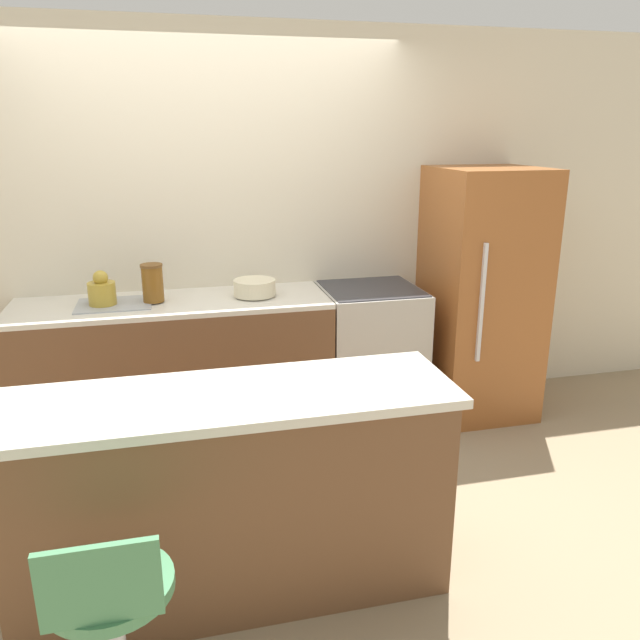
{
  "coord_description": "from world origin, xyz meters",
  "views": [
    {
      "loc": [
        -0.28,
        -3.49,
        1.95
      ],
      "look_at": [
        0.47,
        -0.41,
        0.98
      ],
      "focal_mm": 35.0,
      "sensor_mm": 36.0,
      "label": 1
    }
  ],
  "objects": [
    {
      "name": "stool_chair",
      "position": [
        -0.53,
        -1.81,
        0.43
      ],
      "size": [
        0.4,
        0.4,
        0.86
      ],
      "color": "#B7B7BC",
      "rests_on": "ground_plane"
    },
    {
      "name": "ground_plane",
      "position": [
        0.0,
        0.0,
        0.0
      ],
      "size": [
        14.0,
        14.0,
        0.0
      ],
      "primitive_type": "plane",
      "color": "#998466"
    },
    {
      "name": "canister_jar",
      "position": [
        -0.39,
        0.33,
        1.05
      ],
      "size": [
        0.13,
        0.13,
        0.23
      ],
      "color": "brown",
      "rests_on": "back_counter"
    },
    {
      "name": "kettle",
      "position": [
        -0.69,
        0.33,
        1.02
      ],
      "size": [
        0.16,
        0.16,
        0.21
      ],
      "color": "#B29333",
      "rests_on": "back_counter"
    },
    {
      "name": "wall_back",
      "position": [
        0.0,
        0.68,
        1.3
      ],
      "size": [
        8.0,
        0.06,
        2.6
      ],
      "color": "beige",
      "rests_on": "ground_plane"
    },
    {
      "name": "refrigerator",
      "position": [
        1.79,
        0.29,
        0.85
      ],
      "size": [
        0.69,
        0.73,
        1.71
      ],
      "color": "#995628",
      "rests_on": "ground_plane"
    },
    {
      "name": "mixing_bowl",
      "position": [
        0.23,
        0.33,
        0.99
      ],
      "size": [
        0.26,
        0.26,
        0.1
      ],
      "color": "beige",
      "rests_on": "back_counter"
    },
    {
      "name": "back_counter",
      "position": [
        -0.29,
        0.33,
        0.46
      ],
      "size": [
        1.93,
        0.63,
        0.94
      ],
      "color": "brown",
      "rests_on": "ground_plane"
    },
    {
      "name": "kitchen_island",
      "position": [
        -0.08,
        -1.16,
        0.47
      ],
      "size": [
        1.86,
        0.58,
        0.93
      ],
      "color": "brown",
      "rests_on": "ground_plane"
    },
    {
      "name": "oven_range",
      "position": [
        1.01,
        0.33,
        0.47
      ],
      "size": [
        0.64,
        0.64,
        0.94
      ],
      "color": "#B7B2A8",
      "rests_on": "ground_plane"
    }
  ]
}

